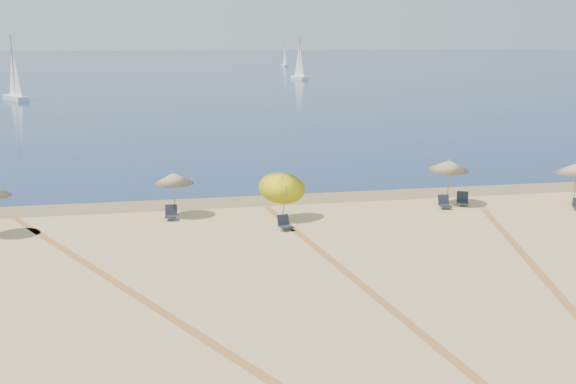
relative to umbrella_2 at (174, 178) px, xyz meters
name	(u,v)px	position (x,y,z in m)	size (l,w,h in m)	color
ocean	(171,63)	(5.50, 203.49, -1.90)	(500.00, 500.00, 0.00)	#0C2151
wet_sand	(274,199)	(5.50, 2.49, -1.90)	(500.00, 500.00, 0.00)	olive
umbrella_2	(174,178)	(0.00, 0.00, 0.00)	(1.99, 1.99, 2.25)	gray
umbrella_3	(282,184)	(5.16, -1.82, -0.10)	(2.30, 2.27, 2.63)	gray
umbrella_4	(449,165)	(14.44, -0.38, 0.21)	(2.13, 2.16, 2.48)	gray
chair_3	(171,213)	(-0.21, -0.77, -1.60)	(0.64, 0.73, 0.71)	black
chair_4	(284,223)	(4.92, -3.63, -1.61)	(0.72, 0.79, 0.69)	black
chair_5	(444,203)	(13.89, -1.26, -1.60)	(0.65, 0.74, 0.70)	black
chair_6	(462,199)	(15.11, -0.84, -1.59)	(0.82, 0.88, 0.73)	black
sailboat_0	(14,81)	(-19.88, 68.36, 0.83)	(4.37, 6.03, 9.05)	white
sailboat_1	(299,66)	(29.17, 107.27, 0.74)	(2.73, 6.06, 8.75)	white
sailboat_2	(285,58)	(37.93, 169.41, 0.41)	(1.47, 5.18, 7.66)	white
tire_tracks	(355,301)	(5.64, -12.71, -1.91)	(50.64, 41.79, 0.00)	tan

